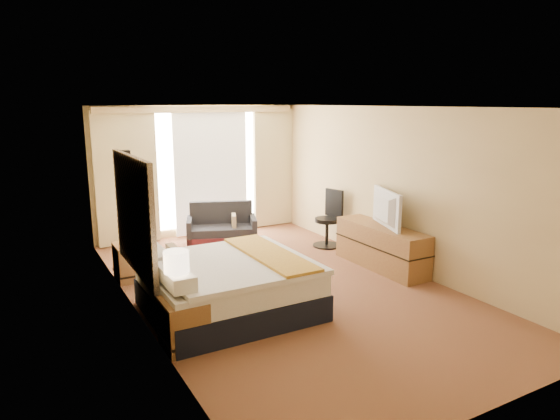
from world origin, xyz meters
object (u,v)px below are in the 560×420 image
nightstand_left (184,324)px  floor_lamp (126,180)px  loveseat (222,231)px  nightstand_right (131,262)px  television (381,208)px  media_dresser (381,247)px  desk_chair (329,221)px  bed (228,286)px  lamp_left (176,263)px  lamp_right (130,215)px

nightstand_left → floor_lamp: floor_lamp is taller
loveseat → nightstand_right: bearing=-130.7°
loveseat → television: size_ratio=1.40×
nightstand_left → nightstand_right: bearing=90.0°
media_dresser → nightstand_right: bearing=158.6°
desk_chair → nightstand_left: bearing=-158.2°
bed → lamp_left: 1.26m
loveseat → desk_chair: 2.03m
bed → lamp_left: bearing=-142.8°
nightstand_right → lamp_right: bearing=55.7°
media_dresser → lamp_left: 3.96m
media_dresser → loveseat: loveseat is taller
media_dresser → lamp_right: size_ratio=3.16×
loveseat → nightstand_left: bearing=-97.5°
nightstand_right → television: television is taller
nightstand_left → television: size_ratio=0.53×
media_dresser → lamp_right: 4.01m
floor_lamp → lamp_right: bearing=-101.3°
nightstand_right → media_dresser: bearing=-21.4°
bed → lamp_left: size_ratio=3.49×
media_dresser → bed: (-2.89, -0.41, 0.01)m
loveseat → lamp_right: bearing=-131.5°
floor_lamp → media_dresser: bearing=-41.6°
bed → television: 2.94m
nightstand_right → media_dresser: (3.70, -1.45, 0.07)m
floor_lamp → nightstand_right: bearing=-102.3°
nightstand_right → bed: bearing=-66.5°
nightstand_left → loveseat: 4.03m
media_dresser → floor_lamp: bearing=138.4°
nightstand_right → loveseat: (1.93, 1.03, -0.01)m
lamp_left → lamp_right: 2.58m
lamp_right → floor_lamp: bearing=78.7°
television → lamp_right: bearing=86.1°
nightstand_left → loveseat: size_ratio=0.38×
nightstand_right → media_dresser: media_dresser is taller
media_dresser → floor_lamp: 4.60m
nightstand_right → lamp_left: 2.62m
lamp_left → bed: bearing=37.2°
lamp_left → nightstand_left: bearing=19.9°
desk_chair → lamp_left: lamp_left is taller
nightstand_right → lamp_right: size_ratio=0.96×
bed → loveseat: bearing=68.8°
lamp_right → lamp_left: bearing=-92.1°
nightstand_right → floor_lamp: (0.33, 1.54, 1.02)m
desk_chair → lamp_left: size_ratio=1.86×
bed → television: bearing=8.3°
nightstand_left → television: (3.65, 1.05, 0.72)m
nightstand_right → desk_chair: bearing=0.1°
loveseat → television: (1.72, -2.48, 0.73)m
nightstand_left → media_dresser: bearing=15.8°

